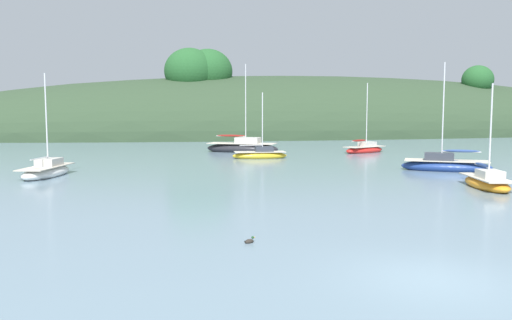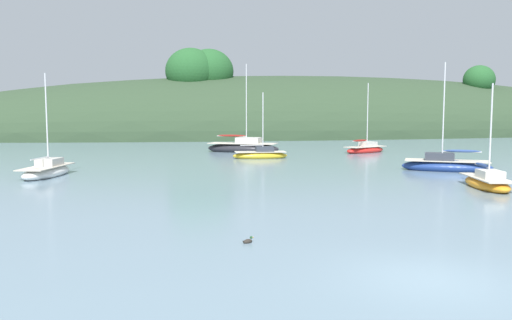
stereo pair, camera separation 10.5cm
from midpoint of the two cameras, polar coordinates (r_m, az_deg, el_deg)
ground_plane at (r=14.15m, az=18.66°, el=-12.40°), size 400.00×400.00×0.00m
far_shoreline_hill at (r=94.43m, az=6.92°, el=2.86°), size 150.00×36.00×24.92m
sailboat_blue_center at (r=36.52m, az=-22.24°, el=-1.14°), size 3.36×5.81×6.93m
sailboat_white_near at (r=54.48m, az=11.89°, el=1.18°), size 5.50×3.80×7.33m
sailboat_red_portside at (r=31.43m, az=24.11°, el=-2.25°), size 2.90×5.13×5.95m
sailboat_yellow_far at (r=54.07m, az=-1.54°, el=1.39°), size 8.05×5.87×9.40m
sailboat_black_sloop at (r=39.45m, az=20.15°, el=-0.55°), size 6.41×5.02×7.94m
sailboat_teal_outer at (r=46.81m, az=0.40°, el=0.59°), size 5.12×2.12×6.12m
duck_lone_right at (r=16.92m, az=-0.92°, el=-8.98°), size 0.41×0.31×0.24m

